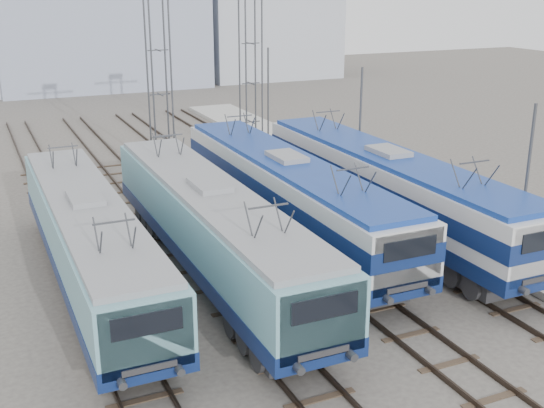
{
  "coord_description": "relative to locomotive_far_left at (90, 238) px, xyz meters",
  "views": [
    {
      "loc": [
        -10.26,
        -16.51,
        11.21
      ],
      "look_at": [
        0.33,
        7.0,
        2.77
      ],
      "focal_mm": 45.0,
      "sensor_mm": 36.0,
      "label": 1
    }
  ],
  "objects": [
    {
      "name": "mast_rear",
      "position": [
        15.35,
        18.3,
        1.32
      ],
      "size": [
        0.12,
        0.12,
        7.0
      ],
      "primitive_type": "cylinder",
      "color": "#3F4247",
      "rests_on": "ground"
    },
    {
      "name": "locomotive_center_left",
      "position": [
        4.5,
        -0.87,
        0.1
      ],
      "size": [
        2.91,
        18.38,
        3.46
      ],
      "color": "#0E1E4E",
      "rests_on": "ground"
    },
    {
      "name": "catenary_tower_east",
      "position": [
        13.25,
        16.3,
        4.46
      ],
      "size": [
        4.5,
        1.2,
        12.0
      ],
      "color": "#3F4247",
      "rests_on": "ground"
    },
    {
      "name": "locomotive_far_right",
      "position": [
        13.5,
        0.62,
        0.22
      ],
      "size": [
        2.99,
        18.9,
        3.55
      ],
      "color": "#0E1E4E",
      "rests_on": "ground"
    },
    {
      "name": "mast_front",
      "position": [
        15.35,
        -5.7,
        1.32
      ],
      "size": [
        0.12,
        0.12,
        7.0
      ],
      "primitive_type": "cylinder",
      "color": "#3F4247",
      "rests_on": "ground"
    },
    {
      "name": "building_center",
      "position": [
        10.75,
        54.3,
        6.82
      ],
      "size": [
        22.0,
        14.0,
        18.0
      ],
      "primitive_type": "cube",
      "color": "#8F99B2",
      "rests_on": "ground"
    },
    {
      "name": "building_east",
      "position": [
        30.75,
        54.3,
        3.82
      ],
      "size": [
        16.0,
        12.0,
        12.0
      ],
      "primitive_type": "cube",
      "color": "#A7ADBB",
      "rests_on": "ground"
    },
    {
      "name": "mast_mid",
      "position": [
        15.35,
        6.3,
        1.32
      ],
      "size": [
        0.12,
        0.12,
        7.0
      ],
      "primitive_type": "cylinder",
      "color": "#3F4247",
      "rests_on": "ground"
    },
    {
      "name": "platform",
      "position": [
        16.95,
        0.3,
        -2.03
      ],
      "size": [
        4.0,
        70.0,
        0.3
      ],
      "primitive_type": "cube",
      "color": "#9E9E99",
      "rests_on": "ground"
    },
    {
      "name": "ground",
      "position": [
        6.75,
        -7.7,
        -2.18
      ],
      "size": [
        160.0,
        160.0,
        0.0
      ],
      "primitive_type": "plane",
      "color": "#514C47"
    },
    {
      "name": "locomotive_far_left",
      "position": [
        0.0,
        0.0,
        0.0
      ],
      "size": [
        2.77,
        17.48,
        3.29
      ],
      "color": "#0E1E4E",
      "rests_on": "ground"
    },
    {
      "name": "catenary_tower_west",
      "position": [
        6.75,
        14.3,
        4.46
      ],
      "size": [
        4.5,
        1.2,
        12.0
      ],
      "color": "#3F4247",
      "rests_on": "ground"
    },
    {
      "name": "locomotive_center_right",
      "position": [
        9.0,
        1.8,
        0.19
      ],
      "size": [
        2.94,
        18.63,
        3.5
      ],
      "color": "#0E1E4E",
      "rests_on": "ground"
    }
  ]
}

